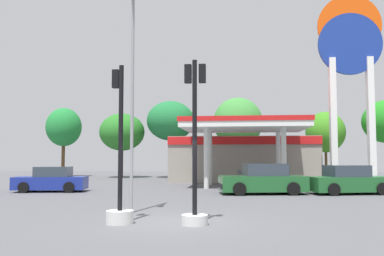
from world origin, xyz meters
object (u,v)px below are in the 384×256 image
Objects in this scene: tree_0 at (64,127)px; tree_4 at (325,132)px; traffic_signal_1 at (195,167)px; car_1 at (349,181)px; traffic_signal_0 at (120,186)px; tree_1 at (122,132)px; tree_2 at (171,121)px; station_pole_sign at (350,64)px; car_2 at (263,180)px; car_0 at (51,180)px; corner_streetlamp at (131,83)px; tree_3 at (238,122)px.

tree_0 is 1.14× the size of tree_4.
tree_4 is (9.31, 26.81, 2.60)m from traffic_signal_1.
traffic_signal_0 reaches higher than car_1.
tree_2 reaches higher than tree_1.
station_pole_sign is 8.80m from car_1.
tree_0 is at bearing 144.18° from car_1.
traffic_signal_1 is 27.80m from tree_2.
traffic_signal_0 is 0.78× the size of tree_4.
traffic_signal_0 is (-4.89, -10.58, 0.37)m from car_2.
tree_0 is at bearing 137.22° from car_2.
traffic_signal_1 is (9.49, -10.72, 1.04)m from car_0.
tree_1 is at bearing 137.12° from car_1.
station_pole_sign is 2.04× the size of tree_1.
tree_4 is at bearing -2.88° from tree_0.
traffic_signal_0 is 4.24m from corner_streetlamp.
traffic_signal_1 is 0.79× the size of tree_1.
traffic_signal_0 is at bearing -56.24° from car_0.
car_2 is at bearing 65.19° from traffic_signal_0.
tree_2 reaches higher than car_2.
station_pole_sign is 14.21m from tree_3.
car_0 is 0.86× the size of traffic_signal_1.
traffic_signal_0 is 0.65× the size of tree_2.
corner_streetlamp is at bearing 139.44° from traffic_signal_1.
tree_3 is at bearing 122.08° from station_pole_sign.
corner_streetlamp is at bearing -121.81° from car_2.
corner_streetlamp is at bearing -130.21° from station_pole_sign.
traffic_signal_0 is at bearing -74.17° from tree_1.
tree_0 reaches higher than traffic_signal_1.
tree_1 reaches higher than tree_4.
corner_streetlamp reaches higher than traffic_signal_0.
tree_3 is 1.24× the size of tree_4.
corner_streetlamp reaches higher than tree_0.
car_1 is at bearing -107.84° from station_pole_sign.
tree_4 reaches higher than traffic_signal_0.
tree_0 is at bearing 153.32° from station_pole_sign.
tree_3 is (17.68, -0.81, 0.27)m from tree_0.
tree_1 is at bearing 105.83° from traffic_signal_0.
car_1 is 0.61× the size of tree_3.
tree_0 is (-19.00, 17.58, 4.29)m from car_2.
tree_4 is at bearing -0.94° from tree_2.
car_1 is 0.96× the size of car_2.
tree_2 is at bearing 96.02° from corner_streetlamp.
corner_streetlamp reaches higher than tree_2.
tree_2 reaches higher than car_1.
tree_3 is at bearing 87.28° from traffic_signal_1.
tree_2 reaches higher than tree_4.
corner_streetlamp is at bearing -137.97° from car_1.
tree_0 is (-25.08, 12.60, -3.12)m from station_pole_sign.
tree_2 is (-7.79, 16.52, 4.73)m from car_2.
tree_2 is (-13.87, 11.55, -2.67)m from station_pole_sign.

